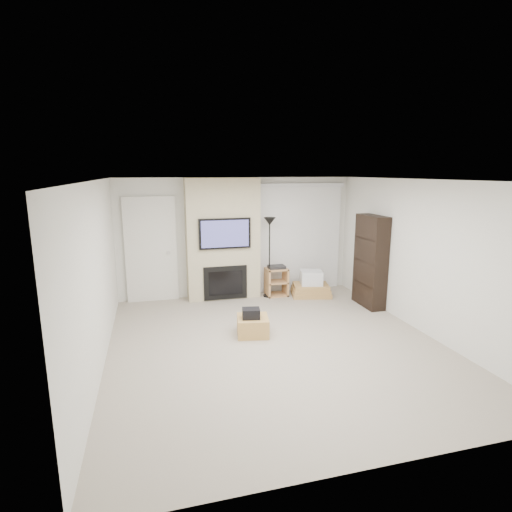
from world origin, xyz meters
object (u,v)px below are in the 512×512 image
object	(u,v)px
ottoman	(253,326)
floor_lamp	(270,235)
bookshelf	(370,261)
av_stand	(276,280)
box_stack	(311,286)

from	to	relation	value
ottoman	floor_lamp	bearing A→B (deg)	65.93
bookshelf	ottoman	bearing A→B (deg)	-162.16
av_stand	floor_lamp	bearing A→B (deg)	-171.19
av_stand	box_stack	distance (m)	0.76
floor_lamp	av_stand	world-z (taller)	floor_lamp
box_stack	bookshelf	world-z (taller)	bookshelf
box_stack	bookshelf	distance (m)	1.42
ottoman	floor_lamp	xyz separation A→B (m)	(0.85, 1.90, 1.18)
av_stand	ottoman	bearing A→B (deg)	-117.86
box_stack	floor_lamp	bearing A→B (deg)	169.15
ottoman	box_stack	bearing A→B (deg)	44.92
box_stack	bookshelf	xyz separation A→B (m)	(0.86, -0.90, 0.69)
bookshelf	floor_lamp	bearing A→B (deg)	148.59
av_stand	box_stack	bearing A→B (deg)	-15.30
av_stand	bookshelf	size ratio (longest dim) A/B	0.37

